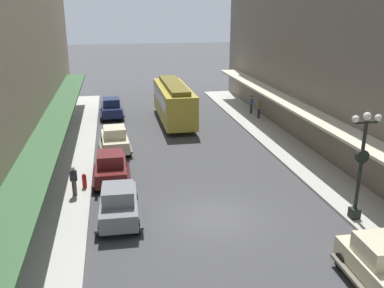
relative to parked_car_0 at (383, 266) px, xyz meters
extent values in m
plane|color=#424244|center=(-4.54, 6.37, -0.94)|extent=(200.00, 200.00, 0.00)
cube|color=#B7B5AD|center=(-12.04, 6.37, -0.87)|extent=(3.00, 60.00, 0.15)
cube|color=#B7B5AD|center=(2.96, 6.37, -0.87)|extent=(3.00, 60.00, 0.15)
cube|color=#335933|center=(-12.64, 6.37, 2.06)|extent=(1.80, 54.00, 0.16)
cube|color=beige|center=(3.56, 6.37, 2.06)|extent=(1.80, 54.00, 0.16)
cube|color=beige|center=(0.00, -0.03, -0.20)|extent=(1.80, 3.94, 0.80)
cube|color=beige|center=(0.01, 0.22, 0.55)|extent=(1.48, 1.74, 0.70)
cube|color=#8C9EA8|center=(0.01, 0.22, 0.55)|extent=(1.41, 1.70, 0.42)
cube|color=#6D6856|center=(-0.95, -0.01, -0.52)|extent=(0.33, 3.52, 0.12)
cylinder|color=black|center=(0.84, 1.31, -0.60)|extent=(0.24, 0.69, 0.68)
cylinder|color=black|center=(-0.77, 1.35, -0.60)|extent=(0.24, 0.69, 0.68)
cube|color=beige|center=(-9.12, 17.14, -0.20)|extent=(1.89, 3.98, 0.80)
cube|color=beige|center=(-9.11, 16.89, 0.55)|extent=(1.52, 1.77, 0.70)
cube|color=#8C9EA8|center=(-9.11, 16.89, 0.55)|extent=(1.45, 1.73, 0.42)
cube|color=beige|center=(-9.23, 19.26, -0.15)|extent=(0.95, 0.41, 0.52)
cube|color=#6D6856|center=(-10.07, 17.09, -0.52)|extent=(0.41, 3.52, 0.12)
cube|color=#6D6856|center=(-8.17, 17.18, -0.52)|extent=(0.41, 3.52, 0.12)
cylinder|color=black|center=(-9.99, 18.46, -0.60)|extent=(0.25, 0.69, 0.68)
cylinder|color=black|center=(-8.38, 18.54, -0.60)|extent=(0.25, 0.69, 0.68)
cylinder|color=black|center=(-9.86, 15.73, -0.60)|extent=(0.25, 0.69, 0.68)
cylinder|color=black|center=(-8.25, 15.81, -0.60)|extent=(0.25, 0.69, 0.68)
cube|color=#19234C|center=(-9.27, 26.77, -0.20)|extent=(1.84, 3.96, 0.80)
cube|color=#19234C|center=(-9.26, 26.52, 0.55)|extent=(1.50, 1.75, 0.70)
cube|color=#8C9EA8|center=(-9.26, 26.52, 0.55)|extent=(1.43, 1.72, 0.42)
cube|color=#19234C|center=(-9.34, 28.90, -0.15)|extent=(0.95, 0.39, 0.52)
cube|color=black|center=(-10.22, 26.74, -0.52)|extent=(0.37, 3.52, 0.12)
cube|color=black|center=(-8.32, 26.81, -0.52)|extent=(0.37, 3.52, 0.12)
cylinder|color=black|center=(-10.12, 28.11, -0.60)|extent=(0.24, 0.69, 0.68)
cylinder|color=black|center=(-8.51, 28.17, -0.60)|extent=(0.24, 0.69, 0.68)
cylinder|color=black|center=(-10.02, 25.38, -0.60)|extent=(0.24, 0.69, 0.68)
cylinder|color=black|center=(-8.41, 25.44, -0.60)|extent=(0.24, 0.69, 0.68)
cube|color=#591919|center=(-9.41, 11.78, -0.20)|extent=(1.74, 3.92, 0.80)
cube|color=#591919|center=(-9.41, 11.53, 0.55)|extent=(1.46, 1.71, 0.70)
cube|color=#8C9EA8|center=(-9.41, 11.53, 0.55)|extent=(1.38, 1.68, 0.42)
cube|color=#591919|center=(-9.39, 13.91, -0.15)|extent=(0.94, 0.37, 0.52)
cube|color=black|center=(-10.36, 11.79, -0.52)|extent=(0.27, 3.51, 0.12)
cube|color=black|center=(-8.46, 11.77, -0.52)|extent=(0.27, 3.51, 0.12)
cylinder|color=black|center=(-10.20, 13.16, -0.60)|extent=(0.23, 0.68, 0.68)
cylinder|color=black|center=(-8.59, 13.14, -0.60)|extent=(0.23, 0.68, 0.68)
cylinder|color=black|center=(-10.23, 10.43, -0.60)|extent=(0.23, 0.68, 0.68)
cylinder|color=black|center=(-8.61, 10.41, -0.60)|extent=(0.23, 0.68, 0.68)
cube|color=slate|center=(-9.09, 6.94, -0.20)|extent=(1.81, 3.95, 0.80)
cube|color=slate|center=(-9.09, 6.69, 0.55)|extent=(1.49, 1.74, 0.70)
cube|color=#8C9EA8|center=(-9.09, 6.69, 0.55)|extent=(1.42, 1.71, 0.42)
cube|color=slate|center=(-9.02, 9.07, -0.15)|extent=(0.95, 0.39, 0.52)
cube|color=#393A3D|center=(-10.04, 6.97, -0.52)|extent=(0.34, 3.52, 0.12)
cube|color=#393A3D|center=(-8.14, 6.91, -0.52)|extent=(0.34, 3.52, 0.12)
cylinder|color=black|center=(-9.85, 8.33, -0.60)|extent=(0.24, 0.69, 0.68)
cylinder|color=black|center=(-8.24, 8.28, -0.60)|extent=(0.24, 0.69, 0.68)
cylinder|color=black|center=(-9.93, 5.60, -0.60)|extent=(0.24, 0.69, 0.68)
cylinder|color=black|center=(-8.32, 5.55, -0.60)|extent=(0.24, 0.69, 0.68)
cube|color=gold|center=(-3.89, 24.23, 0.81)|extent=(2.51, 9.60, 2.70)
cube|color=brown|center=(-3.89, 24.23, 2.34)|extent=(1.51, 8.64, 0.36)
cube|color=#8C9EA8|center=(-3.89, 24.23, 1.28)|extent=(2.54, 8.84, 0.95)
cube|color=black|center=(-3.90, 27.11, -0.74)|extent=(2.00, 1.20, 0.40)
cube|color=black|center=(-3.89, 21.35, -0.74)|extent=(2.00, 1.20, 0.40)
cube|color=black|center=(1.86, 4.82, -0.54)|extent=(0.44, 0.44, 0.50)
cylinder|color=black|center=(1.86, 4.82, 1.81)|extent=(0.16, 0.16, 4.20)
cube|color=black|center=(1.86, 4.82, 3.91)|extent=(1.10, 0.10, 0.10)
sphere|color=white|center=(1.31, 4.82, 4.09)|extent=(0.32, 0.32, 0.32)
sphere|color=white|center=(2.41, 4.82, 4.09)|extent=(0.32, 0.32, 0.32)
sphere|color=white|center=(1.86, 4.82, 4.19)|extent=(0.36, 0.36, 0.36)
cylinder|color=black|center=(1.86, 4.82, 2.31)|extent=(0.64, 0.18, 0.64)
cylinder|color=silver|center=(1.86, 4.92, 2.31)|extent=(0.56, 0.02, 0.56)
cylinder|color=#B21E19|center=(-10.89, 10.82, -0.44)|extent=(0.24, 0.24, 0.70)
sphere|color=#B21E19|center=(-10.89, 10.82, -0.07)|extent=(0.20, 0.20, 0.20)
cylinder|color=#2D2D33|center=(3.67, 23.54, -0.37)|extent=(0.24, 0.24, 0.85)
cube|color=#8C6647|center=(3.67, 23.54, 0.34)|extent=(0.36, 0.22, 0.56)
sphere|color=brown|center=(3.67, 23.54, 0.74)|extent=(0.22, 0.22, 0.22)
cylinder|color=#2D2D33|center=(3.55, 25.28, -0.37)|extent=(0.24, 0.24, 0.85)
cube|color=#3F598C|center=(3.55, 25.28, 0.34)|extent=(0.36, 0.22, 0.56)
sphere|color=tan|center=(3.55, 25.28, 0.74)|extent=(0.22, 0.22, 0.22)
cylinder|color=black|center=(3.55, 25.28, 0.86)|extent=(0.28, 0.28, 0.04)
cylinder|color=#4C4238|center=(-11.35, 9.88, -0.37)|extent=(0.24, 0.24, 0.85)
cube|color=#26262D|center=(-11.35, 9.88, 0.34)|extent=(0.36, 0.22, 0.56)
sphere|color=beige|center=(-11.35, 9.88, 0.74)|extent=(0.22, 0.22, 0.22)
camera|label=1|loc=(-9.05, -11.33, 8.78)|focal=39.39mm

